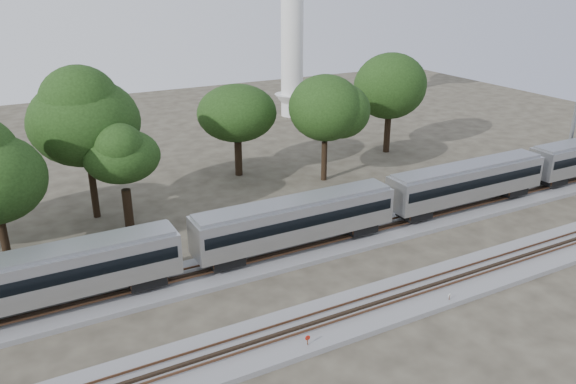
% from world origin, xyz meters
% --- Properties ---
extents(ground, '(160.00, 160.00, 0.00)m').
position_xyz_m(ground, '(0.00, 0.00, 0.00)').
color(ground, '#383328').
rests_on(ground, ground).
extents(track_far, '(160.00, 5.00, 0.73)m').
position_xyz_m(track_far, '(0.00, 6.00, 0.21)').
color(track_far, slate).
rests_on(track_far, ground).
extents(track_near, '(160.00, 5.00, 0.73)m').
position_xyz_m(track_near, '(0.00, -4.00, 0.21)').
color(track_near, slate).
rests_on(track_near, ground).
extents(train, '(130.01, 3.17, 4.67)m').
position_xyz_m(train, '(25.29, 6.00, 3.24)').
color(train, '#AFB2B7').
rests_on(train, ground).
extents(switch_stand_red, '(0.35, 0.06, 1.09)m').
position_xyz_m(switch_stand_red, '(0.43, -5.74, 0.70)').
color(switch_stand_red, '#512D19').
rests_on(switch_stand_red, ground).
extents(switch_stand_white, '(0.28, 0.05, 0.89)m').
position_xyz_m(switch_stand_white, '(11.93, -6.02, 0.57)').
color(switch_stand_white, '#512D19').
rests_on(switch_stand_white, ground).
extents(switch_lever, '(0.57, 0.44, 0.30)m').
position_xyz_m(switch_lever, '(5.91, -5.17, 0.15)').
color(switch_lever, '#512D19').
rests_on(switch_lever, ground).
extents(tree_3, '(9.56, 9.56, 13.48)m').
position_xyz_m(tree_3, '(-7.25, 21.83, 9.39)').
color(tree_3, black).
rests_on(tree_3, ground).
extents(tree_4, '(6.97, 6.97, 9.82)m').
position_xyz_m(tree_4, '(-4.99, 18.05, 6.83)').
color(tree_4, black).
rests_on(tree_4, ground).
extents(tree_5, '(7.51, 7.51, 10.59)m').
position_xyz_m(tree_5, '(9.75, 26.42, 7.37)').
color(tree_5, black).
rests_on(tree_5, ground).
extents(tree_6, '(8.49, 8.49, 11.96)m').
position_xyz_m(tree_6, '(17.63, 20.29, 8.33)').
color(tree_6, black).
rests_on(tree_6, ground).
extents(tree_7, '(8.82, 8.82, 12.44)m').
position_xyz_m(tree_7, '(30.55, 25.59, 8.66)').
color(tree_7, black).
rests_on(tree_7, ground).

